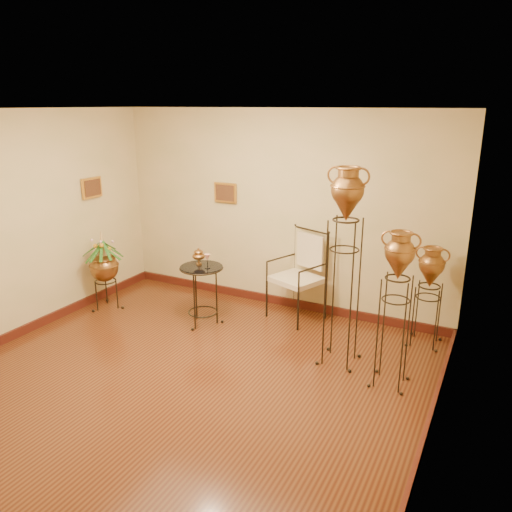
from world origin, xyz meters
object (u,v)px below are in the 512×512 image
at_px(amphora_tall, 343,266).
at_px(planter_urn, 104,264).
at_px(amphora_mid, 395,309).
at_px(armchair, 297,276).
at_px(side_table, 202,294).

height_order(amphora_tall, planter_urn, amphora_tall).
bearing_deg(amphora_tall, amphora_mid, -19.43).
bearing_deg(amphora_tall, armchair, 135.24).
distance_m(amphora_tall, armchair, 1.40).
xyz_separation_m(armchair, side_table, (-1.04, -0.75, -0.19)).
distance_m(planter_urn, armchair, 2.74).
bearing_deg(amphora_mid, armchair, 143.78).
distance_m(amphora_tall, amphora_mid, 0.73).
relative_size(amphora_tall, planter_urn, 1.91).
bearing_deg(side_table, planter_urn, -173.74).
xyz_separation_m(planter_urn, side_table, (1.54, 0.17, -0.24)).
distance_m(amphora_tall, planter_urn, 3.54).
xyz_separation_m(amphora_mid, planter_urn, (-4.13, 0.21, -0.19)).
bearing_deg(planter_urn, side_table, 6.26).
distance_m(amphora_mid, side_table, 2.65).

